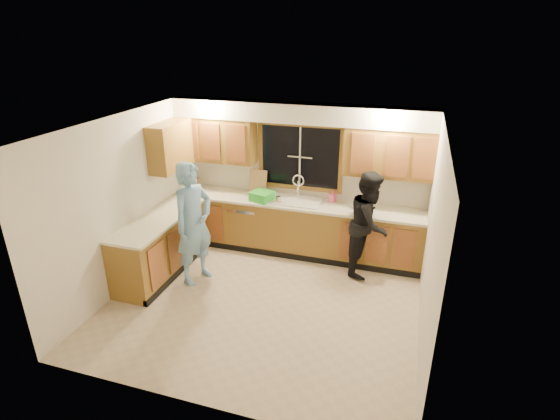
# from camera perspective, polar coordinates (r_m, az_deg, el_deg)

# --- Properties ---
(floor) EXTENTS (4.20, 4.20, 0.00)m
(floor) POSITION_cam_1_polar(r_m,az_deg,el_deg) (6.29, -2.17, -11.93)
(floor) COLOR #C3B096
(floor) RESTS_ON ground
(ceiling) EXTENTS (4.20, 4.20, 0.00)m
(ceiling) POSITION_cam_1_polar(r_m,az_deg,el_deg) (5.28, -2.57, 10.96)
(ceiling) COLOR silver
(wall_back) EXTENTS (4.20, 0.00, 4.20)m
(wall_back) POSITION_cam_1_polar(r_m,az_deg,el_deg) (7.36, 2.61, 4.34)
(wall_back) COLOR silver
(wall_back) RESTS_ON ground
(wall_left) EXTENTS (0.00, 3.80, 3.80)m
(wall_left) POSITION_cam_1_polar(r_m,az_deg,el_deg) (6.63, -19.73, 0.82)
(wall_left) COLOR silver
(wall_left) RESTS_ON ground
(wall_right) EXTENTS (0.00, 3.80, 3.80)m
(wall_right) POSITION_cam_1_polar(r_m,az_deg,el_deg) (5.40, 19.21, -4.17)
(wall_right) COLOR silver
(wall_right) RESTS_ON ground
(base_cabinets_back) EXTENTS (4.20, 0.60, 0.88)m
(base_cabinets_back) POSITION_cam_1_polar(r_m,az_deg,el_deg) (7.39, 1.90, -2.33)
(base_cabinets_back) COLOR olive
(base_cabinets_back) RESTS_ON ground
(base_cabinets_left) EXTENTS (0.60, 1.90, 0.88)m
(base_cabinets_left) POSITION_cam_1_polar(r_m,az_deg,el_deg) (7.05, -15.24, -4.52)
(base_cabinets_left) COLOR olive
(base_cabinets_left) RESTS_ON ground
(countertop_back) EXTENTS (4.20, 0.63, 0.04)m
(countertop_back) POSITION_cam_1_polar(r_m,az_deg,el_deg) (7.20, 1.91, 0.94)
(countertop_back) COLOR beige
(countertop_back) RESTS_ON base_cabinets_back
(countertop_left) EXTENTS (0.63, 1.90, 0.04)m
(countertop_left) POSITION_cam_1_polar(r_m,az_deg,el_deg) (6.85, -15.53, -1.12)
(countertop_left) COLOR beige
(countertop_left) RESTS_ON base_cabinets_left
(upper_cabinets_left) EXTENTS (1.35, 0.33, 0.75)m
(upper_cabinets_left) POSITION_cam_1_polar(r_m,az_deg,el_deg) (7.53, -8.32, 9.11)
(upper_cabinets_left) COLOR olive
(upper_cabinets_left) RESTS_ON wall_back
(upper_cabinets_right) EXTENTS (1.35, 0.33, 0.75)m
(upper_cabinets_right) POSITION_cam_1_polar(r_m,az_deg,el_deg) (6.83, 14.05, 7.24)
(upper_cabinets_right) COLOR olive
(upper_cabinets_right) RESTS_ON wall_back
(upper_cabinets_return) EXTENTS (0.33, 0.90, 0.75)m
(upper_cabinets_return) POSITION_cam_1_polar(r_m,az_deg,el_deg) (7.24, -14.09, 8.11)
(upper_cabinets_return) COLOR olive
(upper_cabinets_return) RESTS_ON wall_left
(soffit) EXTENTS (4.20, 0.35, 0.30)m
(soffit) POSITION_cam_1_polar(r_m,az_deg,el_deg) (6.92, 2.39, 12.57)
(soffit) COLOR silver
(soffit) RESTS_ON wall_back
(window_frame) EXTENTS (1.44, 0.03, 1.14)m
(window_frame) POSITION_cam_1_polar(r_m,az_deg,el_deg) (7.25, 2.64, 6.95)
(window_frame) COLOR black
(window_frame) RESTS_ON wall_back
(sink) EXTENTS (0.86, 0.52, 0.57)m
(sink) POSITION_cam_1_polar(r_m,az_deg,el_deg) (7.23, 1.95, 0.74)
(sink) COLOR white
(sink) RESTS_ON countertop_back
(dishwasher) EXTENTS (0.60, 0.56, 0.82)m
(dishwasher) POSITION_cam_1_polar(r_m,az_deg,el_deg) (7.64, -4.28, -1.74)
(dishwasher) COLOR white
(dishwasher) RESTS_ON floor
(stove) EXTENTS (0.58, 0.75, 0.90)m
(stove) POSITION_cam_1_polar(r_m,az_deg,el_deg) (6.63, -17.82, -6.56)
(stove) COLOR white
(stove) RESTS_ON floor
(man) EXTENTS (0.65, 0.79, 1.86)m
(man) POSITION_cam_1_polar(r_m,az_deg,el_deg) (6.49, -11.21, -1.75)
(man) COLOR #6FA3D2
(man) RESTS_ON floor
(woman) EXTENTS (0.72, 0.87, 1.64)m
(woman) POSITION_cam_1_polar(r_m,az_deg,el_deg) (6.77, 11.57, -1.74)
(woman) COLOR black
(woman) RESTS_ON floor
(knife_block) EXTENTS (0.11, 0.10, 0.20)m
(knife_block) POSITION_cam_1_polar(r_m,az_deg,el_deg) (7.87, -10.92, 3.41)
(knife_block) COLOR #975529
(knife_block) RESTS_ON countertop_back
(cutting_board) EXTENTS (0.32, 0.13, 0.41)m
(cutting_board) POSITION_cam_1_polar(r_m,az_deg,el_deg) (7.50, -2.88, 3.71)
(cutting_board) COLOR tan
(cutting_board) RESTS_ON countertop_back
(dish_crate) EXTENTS (0.41, 0.40, 0.16)m
(dish_crate) POSITION_cam_1_polar(r_m,az_deg,el_deg) (7.21, -2.36, 1.82)
(dish_crate) COLOR green
(dish_crate) RESTS_ON countertop_back
(soap_bottle) EXTENTS (0.12, 0.12, 0.21)m
(soap_bottle) POSITION_cam_1_polar(r_m,az_deg,el_deg) (7.18, 6.90, 1.80)
(soap_bottle) COLOR #EA5985
(soap_bottle) RESTS_ON countertop_back
(bowl) EXTENTS (0.30, 0.30, 0.06)m
(bowl) POSITION_cam_1_polar(r_m,az_deg,el_deg) (7.07, 9.89, 0.62)
(bowl) COLOR silver
(bowl) RESTS_ON countertop_back
(can_left) EXTENTS (0.09, 0.09, 0.13)m
(can_left) POSITION_cam_1_polar(r_m,az_deg,el_deg) (7.07, -0.26, 1.29)
(can_left) COLOR beige
(can_left) RESTS_ON countertop_back
(can_right) EXTENTS (0.08, 0.08, 0.12)m
(can_right) POSITION_cam_1_polar(r_m,az_deg,el_deg) (7.10, -0.13, 1.33)
(can_right) COLOR beige
(can_right) RESTS_ON countertop_back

